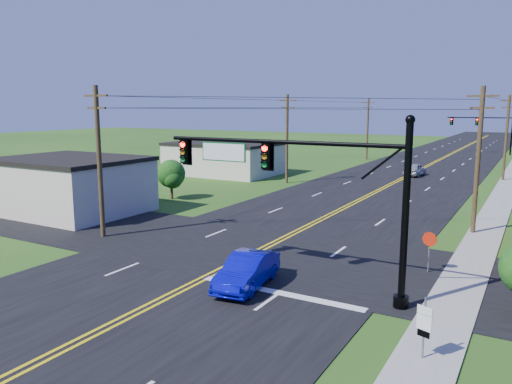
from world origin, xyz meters
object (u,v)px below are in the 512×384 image
Objects in this scene: signal_mast_main at (299,180)px; signal_mast_far at (483,127)px; stop_sign at (429,243)px; route_sign at (424,324)px; blue_car at (247,271)px.

signal_mast_main is 1.03× the size of signal_mast_far.
signal_mast_main reaches higher than stop_sign.
route_sign is at bearing -32.10° from signal_mast_main.
signal_mast_far is at bearing 102.13° from stop_sign.
signal_mast_far is 5.51× the size of stop_sign.
stop_sign reaches higher than blue_car.
route_sign is 8.83m from stop_sign.
signal_mast_far is 5.36× the size of route_sign.
route_sign is at bearing -71.77° from stop_sign.
signal_mast_main is at bearing -124.40° from stop_sign.
route_sign reaches higher than blue_car.
blue_car is at bearing -129.20° from stop_sign.
stop_sign is (-1.51, 8.70, 0.24)m from route_sign.
signal_mast_main is 2.58× the size of blue_car.
signal_mast_main reaches higher than route_sign.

